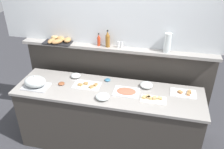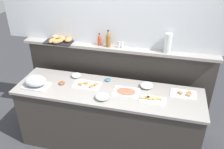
{
  "view_description": "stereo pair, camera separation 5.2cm",
  "coord_description": "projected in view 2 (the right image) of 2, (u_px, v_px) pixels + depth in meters",
  "views": [
    {
      "loc": [
        0.62,
        -2.49,
        2.63
      ],
      "look_at": [
        0.03,
        0.1,
        1.12
      ],
      "focal_mm": 38.22,
      "sensor_mm": 36.0,
      "label": 1
    },
    {
      "loc": [
        0.67,
        -2.47,
        2.63
      ],
      "look_at": [
        0.03,
        0.1,
        1.12
      ],
      "focal_mm": 38.22,
      "sensor_mm": 36.0,
      "label": 2
    }
  ],
  "objects": [
    {
      "name": "ground_plane",
      "position": [
        117.0,
        117.0,
        4.04
      ],
      "size": [
        12.0,
        12.0,
        0.0
      ],
      "primitive_type": "plane",
      "color": "#38383D"
    },
    {
      "name": "glass_bowl_large",
      "position": [
        102.0,
        97.0,
        2.9
      ],
      "size": [
        0.17,
        0.17,
        0.07
      ],
      "color": "silver",
      "rests_on": "buffet_counter"
    },
    {
      "name": "sandwich_platter_side",
      "position": [
        152.0,
        99.0,
        2.88
      ],
      "size": [
        0.31,
        0.17,
        0.04
      ],
      "color": "white",
      "rests_on": "buffet_counter"
    },
    {
      "name": "vinegar_bottle_amber",
      "position": [
        108.0,
        39.0,
        3.21
      ],
      "size": [
        0.06,
        0.06,
        0.24
      ],
      "color": "#8E5B23",
      "rests_on": "back_ledge_unit"
    },
    {
      "name": "condiment_bowl_red",
      "position": [
        108.0,
        80.0,
        3.27
      ],
      "size": [
        0.08,
        0.08,
        0.03
      ],
      "primitive_type": "ellipsoid",
      "color": "teal",
      "rests_on": "buffet_counter"
    },
    {
      "name": "glass_bowl_medium",
      "position": [
        76.0,
        75.0,
        3.36
      ],
      "size": [
        0.14,
        0.14,
        0.06
      ],
      "color": "silver",
      "rests_on": "buffet_counter"
    },
    {
      "name": "pepper_shaker",
      "position": [
        122.0,
        45.0,
        3.2
      ],
      "size": [
        0.03,
        0.03,
        0.09
      ],
      "color": "white",
      "rests_on": "back_ledge_unit"
    },
    {
      "name": "glass_bowl_small",
      "position": [
        147.0,
        85.0,
        3.12
      ],
      "size": [
        0.17,
        0.17,
        0.07
      ],
      "color": "silver",
      "rests_on": "buffet_counter"
    },
    {
      "name": "serving_cloche",
      "position": [
        36.0,
        81.0,
        3.13
      ],
      "size": [
        0.34,
        0.24,
        0.17
      ],
      "color": "#B7BABF",
      "rests_on": "buffet_counter"
    },
    {
      "name": "cold_cuts_platter",
      "position": [
        126.0,
        92.0,
        3.03
      ],
      "size": [
        0.33,
        0.24,
        0.02
      ],
      "color": "silver",
      "rests_on": "buffet_counter"
    },
    {
      "name": "buffet_counter",
      "position": [
        108.0,
        118.0,
        3.3
      ],
      "size": [
        2.44,
        0.69,
        0.93
      ],
      "color": "#3D3833",
      "rests_on": "ground_plane"
    },
    {
      "name": "sandwich_platter_front",
      "position": [
        87.0,
        85.0,
        3.17
      ],
      "size": [
        0.35,
        0.22,
        0.04
      ],
      "color": "white",
      "rests_on": "buffet_counter"
    },
    {
      "name": "water_carafe",
      "position": [
        168.0,
        43.0,
        3.03
      ],
      "size": [
        0.09,
        0.09,
        0.26
      ],
      "primitive_type": "cylinder",
      "color": "silver",
      "rests_on": "back_ledge_unit"
    },
    {
      "name": "condiment_bowl_cream",
      "position": [
        62.0,
        83.0,
        3.2
      ],
      "size": [
        0.09,
        0.09,
        0.03
      ],
      "primitive_type": "ellipsoid",
      "color": "brown",
      "rests_on": "buffet_counter"
    },
    {
      "name": "hot_sauce_bottle",
      "position": [
        99.0,
        40.0,
        3.26
      ],
      "size": [
        0.04,
        0.04,
        0.18
      ],
      "color": "red",
      "rests_on": "back_ledge_unit"
    },
    {
      "name": "salt_shaker",
      "position": [
        119.0,
        45.0,
        3.21
      ],
      "size": [
        0.03,
        0.03,
        0.09
      ],
      "color": "white",
      "rests_on": "back_ledge_unit"
    },
    {
      "name": "bread_basket",
      "position": [
        60.0,
        40.0,
        3.38
      ],
      "size": [
        0.4,
        0.31,
        0.08
      ],
      "color": "black",
      "rests_on": "back_ledge_unit"
    },
    {
      "name": "back_ledge_unit",
      "position": [
        117.0,
        84.0,
        3.62
      ],
      "size": [
        2.73,
        0.22,
        1.35
      ],
      "color": "#3D3833",
      "rests_on": "ground_plane"
    },
    {
      "name": "sandwich_platter_rear",
      "position": [
        184.0,
        94.0,
        2.99
      ],
      "size": [
        0.32,
        0.2,
        0.04
      ],
      "color": "white",
      "rests_on": "buffet_counter"
    }
  ]
}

